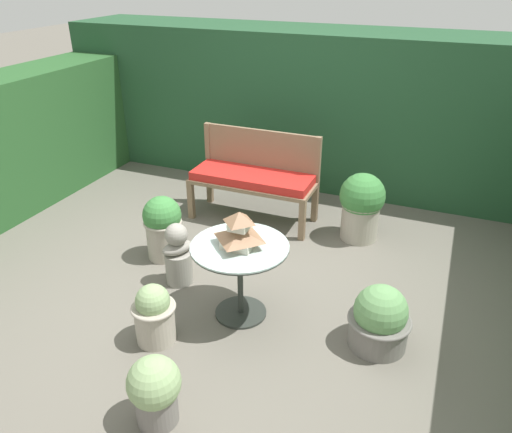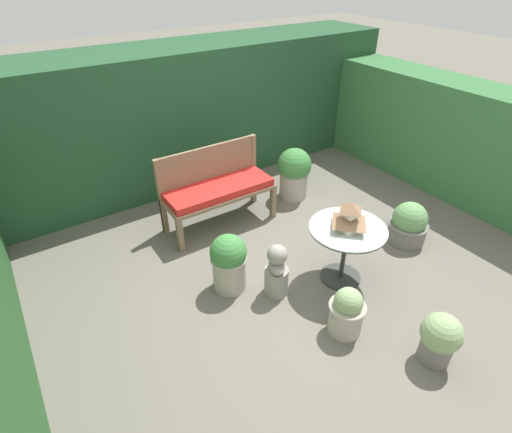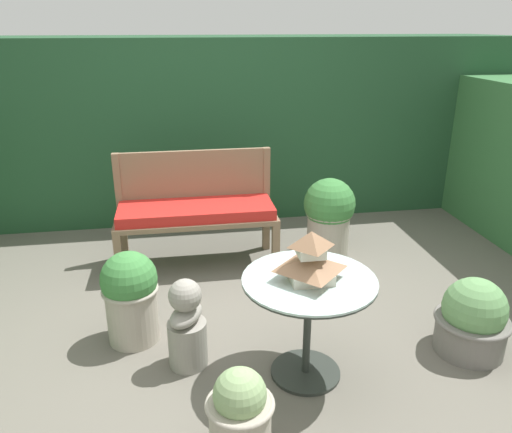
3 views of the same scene
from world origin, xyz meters
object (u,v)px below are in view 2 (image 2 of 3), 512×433
object	(u,v)px
garden_bust	(277,271)
potted_plant_bench_right	(440,338)
pagoda_birdhouse	(350,217)
potted_plant_hedge_corner	(408,224)
potted_plant_bench_left	(347,312)
patio_table	(346,239)
garden_bench	(219,192)
potted_plant_table_far	(229,262)
potted_plant_path_edge	(294,172)

from	to	relation	value
garden_bust	potted_plant_bench_right	xyz separation A→B (m)	(0.62, -1.34, -0.02)
pagoda_birdhouse	potted_plant_bench_right	size ratio (longest dim) A/B	0.65
potted_plant_hedge_corner	potted_plant_bench_right	xyz separation A→B (m)	(-1.11, -1.19, 0.02)
potted_plant_hedge_corner	potted_plant_bench_left	bearing A→B (deg)	-159.43
patio_table	pagoda_birdhouse	size ratio (longest dim) A/B	2.43
garden_bench	potted_plant_bench_right	world-z (taller)	garden_bench
garden_bench	potted_plant_hedge_corner	bearing A→B (deg)	-42.65
patio_table	potted_plant_hedge_corner	distance (m)	1.10
garden_bench	potted_plant_bench_left	bearing A→B (deg)	-87.56
patio_table	potted_plant_table_far	world-z (taller)	patio_table
potted_plant_hedge_corner	patio_table	bearing A→B (deg)	-177.11
garden_bust	potted_plant_bench_left	world-z (taller)	garden_bust
garden_bench	potted_plant_table_far	world-z (taller)	potted_plant_table_far
garden_bust	garden_bench	bearing A→B (deg)	24.27
pagoda_birdhouse	potted_plant_table_far	bearing A→B (deg)	152.90
potted_plant_table_far	potted_plant_bench_right	world-z (taller)	potted_plant_table_far
patio_table	potted_plant_path_edge	bearing A→B (deg)	68.90
potted_plant_hedge_corner	potted_plant_bench_right	world-z (taller)	potted_plant_hedge_corner
potted_plant_hedge_corner	potted_plant_path_edge	world-z (taller)	potted_plant_path_edge
garden_bust	potted_plant_bench_right	size ratio (longest dim) A/B	1.21
patio_table	potted_plant_bench_left	xyz separation A→B (m)	(-0.45, -0.52, -0.27)
patio_table	garden_bust	bearing A→B (deg)	163.29
potted_plant_hedge_corner	potted_plant_table_far	xyz separation A→B (m)	(-2.08, 0.46, 0.10)
garden_bench	potted_plant_bench_right	bearing A→B (deg)	-79.55
patio_table	potted_plant_hedge_corner	world-z (taller)	patio_table
garden_bench	potted_plant_table_far	distance (m)	1.13
potted_plant_bench_right	potted_plant_path_edge	size ratio (longest dim) A/B	0.68
patio_table	garden_bust	xyz separation A→B (m)	(-0.67, 0.20, -0.23)
garden_bench	pagoda_birdhouse	distance (m)	1.65
potted_plant_path_edge	potted_plant_hedge_corner	bearing A→B (deg)	-73.10
potted_plant_table_far	potted_plant_path_edge	xyz separation A→B (m)	(1.62, 1.05, 0.04)
potted_plant_hedge_corner	potted_plant_path_edge	distance (m)	1.59
pagoda_birdhouse	garden_bust	size ratio (longest dim) A/B	0.54
patio_table	potted_plant_path_edge	distance (m)	1.69
potted_plant_hedge_corner	potted_plant_path_edge	size ratio (longest dim) A/B	0.71
garden_bench	pagoda_birdhouse	world-z (taller)	pagoda_birdhouse
garden_bust	potted_plant_table_far	size ratio (longest dim) A/B	0.92
potted_plant_bench_right	potted_plant_bench_left	bearing A→B (deg)	123.12
garden_bench	garden_bust	xyz separation A→B (m)	(-0.13, -1.33, -0.19)
potted_plant_table_far	patio_table	bearing A→B (deg)	-27.10
garden_bench	potted_plant_path_edge	xyz separation A→B (m)	(1.15, 0.03, -0.09)
patio_table	potted_plant_bench_right	size ratio (longest dim) A/B	1.58
garden_bust	potted_plant_hedge_corner	distance (m)	1.74
potted_plant_bench_left	potted_plant_table_far	bearing A→B (deg)	118.36
garden_bench	potted_plant_hedge_corner	distance (m)	2.20
pagoda_birdhouse	potted_plant_bench_right	bearing A→B (deg)	-92.47
potted_plant_path_edge	pagoda_birdhouse	bearing A→B (deg)	-111.10
potted_plant_hedge_corner	potted_plant_table_far	distance (m)	2.13
garden_bust	potted_plant_table_far	distance (m)	0.47
garden_bust	potted_plant_bench_left	distance (m)	0.75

